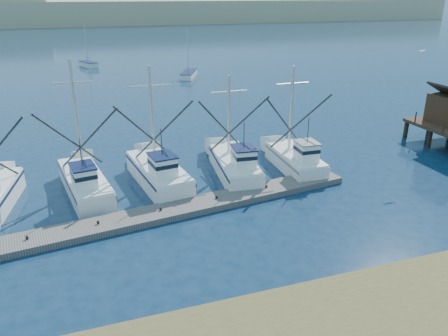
# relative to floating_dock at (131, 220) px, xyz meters

# --- Properties ---
(ground) EXTENTS (500.00, 500.00, 0.00)m
(ground) POSITION_rel_floating_dock_xyz_m (9.96, -5.92, -0.22)
(ground) COLOR #0D253C
(ground) RESTS_ON ground
(floating_dock) EXTENTS (32.24, 6.55, 0.43)m
(floating_dock) POSITION_rel_floating_dock_xyz_m (0.00, 0.00, 0.00)
(floating_dock) COLOR slate
(floating_dock) RESTS_ON ground
(dune_ridge) EXTENTS (360.00, 60.00, 10.00)m
(dune_ridge) POSITION_rel_floating_dock_xyz_m (9.96, 204.08, 4.78)
(dune_ridge) COLOR tan
(dune_ridge) RESTS_ON ground
(trawler_fleet) EXTENTS (31.93, 9.11, 9.40)m
(trawler_fleet) POSITION_rel_floating_dock_xyz_m (-1.07, 5.11, 0.76)
(trawler_fleet) COLOR white
(trawler_fleet) RESTS_ON ground
(sailboat_near) EXTENTS (4.49, 6.99, 8.10)m
(sailboat_near) POSITION_rel_floating_dock_xyz_m (16.19, 48.46, 0.27)
(sailboat_near) COLOR white
(sailboat_near) RESTS_ON ground
(sailboat_far) EXTENTS (3.54, 5.31, 8.10)m
(sailboat_far) POSITION_rel_floating_dock_xyz_m (0.37, 65.67, 0.29)
(sailboat_far) COLOR white
(sailboat_far) RESTS_ON ground
(flying_gull) EXTENTS (1.00, 0.18, 0.18)m
(flying_gull) POSITION_rel_floating_dock_xyz_m (24.71, 4.71, 8.86)
(flying_gull) COLOR white
(flying_gull) RESTS_ON ground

